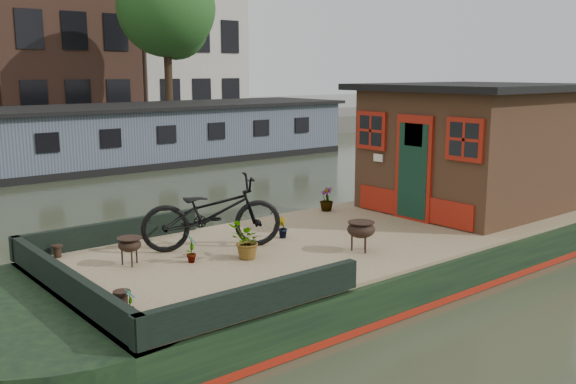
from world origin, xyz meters
TOP-DOWN VIEW (x-y plane):
  - ground at (0.00, 0.00)m, footprint 120.00×120.00m
  - houseboat_hull at (-1.33, 0.00)m, footprint 14.01×4.02m
  - houseboat_deck at (0.00, 0.00)m, footprint 11.80×3.80m
  - bow_bulwark at (-5.07, 0.00)m, footprint 3.00×4.00m
  - cabin at (2.19, 0.00)m, footprint 4.00×3.50m
  - bicycle at (-3.42, 0.67)m, footprint 2.24×1.53m
  - potted_plant_a at (-4.04, 0.24)m, footprint 0.25×0.28m
  - potted_plant_b at (-2.20, 0.51)m, footprint 0.22×0.24m
  - potted_plant_c at (-3.34, -0.11)m, footprint 0.58×0.54m
  - potted_plant_d at (-0.26, 1.55)m, footprint 0.28×0.28m
  - potted_plant_e at (-5.60, -1.06)m, footprint 0.18×0.20m
  - brazier_front at (-1.77, -0.85)m, footprint 0.52×0.52m
  - brazier_rear at (-4.76, 0.68)m, footprint 0.42×0.42m
  - bollard_port at (-5.42, 1.70)m, footprint 0.16×0.16m
  - bollard_stbd at (-5.60, -0.85)m, footprint 0.20×0.20m
  - far_houseboat at (0.00, 14.00)m, footprint 20.40×4.40m
  - quay at (0.00, 20.50)m, footprint 60.00×6.00m
  - tree_right at (6.14, 19.07)m, footprint 4.40×4.40m

SIDE VIEW (x-z plane):
  - ground at x=0.00m, z-range 0.00..0.00m
  - houseboat_hull at x=-1.33m, z-range -0.03..0.57m
  - quay at x=0.00m, z-range 0.00..0.90m
  - houseboat_deck at x=0.00m, z-range 0.60..0.65m
  - bollard_port at x=-5.42m, z-range 0.65..0.83m
  - bollard_stbd at x=-5.60m, z-range 0.65..0.88m
  - potted_plant_e at x=-5.60m, z-range 0.65..0.97m
  - potted_plant_b at x=-2.20m, z-range 0.65..0.99m
  - bow_bulwark at x=-5.07m, z-range 0.65..1.00m
  - brazier_rear at x=-4.76m, z-range 0.65..1.05m
  - potted_plant_a at x=-4.04m, z-range 0.65..1.08m
  - brazier_front at x=-1.77m, z-range 0.65..1.11m
  - potted_plant_d at x=-0.26m, z-range 0.65..1.11m
  - potted_plant_c at x=-3.34m, z-range 0.65..1.19m
  - far_houseboat at x=0.00m, z-range -0.09..2.02m
  - bicycle at x=-3.42m, z-range 0.65..1.76m
  - cabin at x=2.19m, z-range 0.67..3.09m
  - tree_right at x=6.14m, z-range 2.19..9.59m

